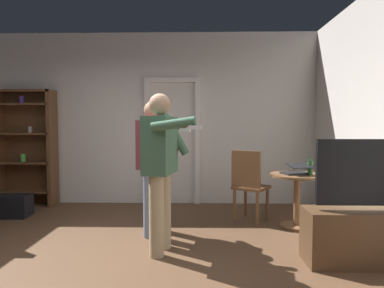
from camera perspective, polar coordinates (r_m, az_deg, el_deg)
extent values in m
plane|color=brown|center=(3.49, -17.59, -19.36)|extent=(6.61, 6.61, 0.00)
cube|color=silver|center=(5.83, -9.22, 4.24)|extent=(6.25, 0.12, 2.89)
cube|color=white|center=(5.73, -7.60, 0.09)|extent=(0.08, 0.08, 2.05)
cube|color=white|center=(5.66, 0.94, 0.08)|extent=(0.08, 0.08, 2.05)
cube|color=white|center=(5.72, -3.39, 10.80)|extent=(0.93, 0.08, 0.08)
cube|color=brown|center=(6.00, -22.66, -0.65)|extent=(0.06, 0.32, 1.91)
cube|color=brown|center=(6.21, -26.72, 8.03)|extent=(0.97, 0.32, 0.04)
cube|color=brown|center=(6.33, -25.88, -0.54)|extent=(0.97, 0.02, 1.91)
cube|color=brown|center=(6.28, -26.35, -7.16)|extent=(0.91, 0.32, 0.03)
cube|color=brown|center=(6.22, -26.46, -2.82)|extent=(0.91, 0.32, 0.03)
cylinder|color=#51C249|center=(6.23, -26.80, -2.09)|extent=(0.08, 0.08, 0.13)
cube|color=brown|center=(6.19, -26.56, 1.59)|extent=(0.91, 0.32, 0.03)
cylinder|color=beige|center=(6.15, -25.84, 2.22)|extent=(0.06, 0.06, 0.10)
cube|color=brown|center=(6.20, -26.67, 6.01)|extent=(0.91, 0.32, 0.03)
cylinder|color=#5A3CAB|center=(6.22, -27.00, 6.68)|extent=(0.07, 0.07, 0.12)
cube|color=#4C331E|center=(3.74, 28.14, -13.76)|extent=(1.25, 0.40, 0.52)
cube|color=black|center=(3.60, 28.54, -4.25)|extent=(1.08, 0.05, 0.63)
cube|color=#34856A|center=(3.62, 28.33, -4.19)|extent=(1.02, 0.01, 0.57)
cylinder|color=brown|center=(4.63, 17.39, -9.38)|extent=(0.08, 0.08, 0.67)
cylinder|color=brown|center=(4.71, 17.32, -13.19)|extent=(0.41, 0.41, 0.03)
cylinder|color=brown|center=(4.56, 17.46, -5.09)|extent=(0.69, 0.69, 0.03)
cube|color=black|center=(4.55, 17.10, -4.76)|extent=(0.37, 0.31, 0.02)
cube|color=black|center=(4.44, 17.98, -3.52)|extent=(0.36, 0.29, 0.05)
cube|color=navy|center=(4.44, 17.93, -3.51)|extent=(0.33, 0.25, 0.04)
cylinder|color=#2A582D|center=(4.52, 19.48, -3.88)|extent=(0.06, 0.06, 0.18)
cylinder|color=#2A582D|center=(4.50, 19.50, -2.48)|extent=(0.03, 0.03, 0.04)
cylinder|color=brown|center=(4.90, 12.70, -9.93)|extent=(0.04, 0.04, 0.45)
cylinder|color=brown|center=(5.04, 9.07, -9.54)|extent=(0.04, 0.04, 0.45)
cylinder|color=brown|center=(4.60, 11.05, -10.79)|extent=(0.04, 0.04, 0.45)
cylinder|color=brown|center=(4.74, 7.23, -10.32)|extent=(0.04, 0.04, 0.45)
cube|color=brown|center=(4.77, 10.04, -7.27)|extent=(0.58, 0.58, 0.04)
cube|color=brown|center=(4.57, 9.17, -4.27)|extent=(0.37, 0.27, 0.50)
cylinder|color=tan|center=(3.71, -4.78, -11.09)|extent=(0.15, 0.15, 0.83)
cylinder|color=tan|center=(3.47, -6.07, -12.09)|extent=(0.15, 0.15, 0.83)
cube|color=#3F664C|center=(3.48, -5.46, -0.18)|extent=(0.34, 0.50, 0.59)
sphere|color=tan|center=(3.48, -5.50, 6.72)|extent=(0.23, 0.23, 0.23)
cylinder|color=#3F664C|center=(3.69, -2.92, 1.67)|extent=(0.34, 0.15, 0.48)
cylinder|color=#3F664C|center=(3.17, -3.21, 3.40)|extent=(0.45, 0.17, 0.15)
cube|color=white|center=(3.09, 0.50, 2.86)|extent=(0.12, 0.06, 0.04)
cylinder|color=slate|center=(4.30, -5.93, -9.24)|extent=(0.15, 0.15, 0.81)
cylinder|color=slate|center=(4.07, -7.23, -9.96)|extent=(0.15, 0.15, 0.81)
cube|color=brown|center=(4.09, -6.62, -0.05)|extent=(0.36, 0.50, 0.58)
sphere|color=tan|center=(4.09, -6.66, 5.69)|extent=(0.22, 0.22, 0.22)
cylinder|color=brown|center=(4.29, -4.27, 1.48)|extent=(0.33, 0.16, 0.47)
cylinder|color=brown|center=(3.76, -4.65, 2.87)|extent=(0.49, 0.20, 0.15)
cube|color=white|center=(3.66, -1.24, 2.42)|extent=(0.13, 0.06, 0.04)
cube|color=black|center=(5.61, -28.41, -9.26)|extent=(0.54, 0.35, 0.32)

